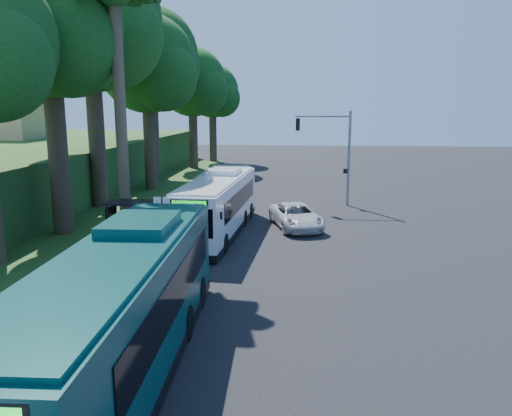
# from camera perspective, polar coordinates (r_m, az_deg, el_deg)

# --- Properties ---
(ground) EXTENTS (140.00, 140.00, 0.00)m
(ground) POSITION_cam_1_polar(r_m,az_deg,el_deg) (28.20, 2.49, -3.46)
(ground) COLOR black
(ground) RESTS_ON ground
(sidewalk) EXTENTS (4.50, 70.00, 0.12)m
(sidewalk) POSITION_cam_1_polar(r_m,az_deg,el_deg) (29.39, -11.89, -2.96)
(sidewalk) COLOR gray
(sidewalk) RESTS_ON ground
(red_curb) EXTENTS (0.25, 30.00, 0.13)m
(red_curb) POSITION_cam_1_polar(r_m,az_deg,el_deg) (25.07, -9.45, -5.36)
(red_curb) COLOR #9D1113
(red_curb) RESTS_ON ground
(grass_verge) EXTENTS (8.00, 70.00, 0.06)m
(grass_verge) POSITION_cam_1_polar(r_m,az_deg,el_deg) (35.91, -18.34, -0.74)
(grass_verge) COLOR #234719
(grass_verge) RESTS_ON ground
(bus_shelter) EXTENTS (3.20, 1.51, 2.55)m
(bus_shelter) POSITION_cam_1_polar(r_m,az_deg,el_deg) (26.33, -13.73, -0.81)
(bus_shelter) COLOR black
(bus_shelter) RESTS_ON ground
(stop_sign_pole) EXTENTS (0.35, 0.06, 3.17)m
(stop_sign_pole) POSITION_cam_1_polar(r_m,az_deg,el_deg) (23.73, -11.14, -1.34)
(stop_sign_pole) COLOR gray
(stop_sign_pole) RESTS_ON ground
(traffic_signal_pole) EXTENTS (4.10, 0.30, 7.00)m
(traffic_signal_pole) POSITION_cam_1_polar(r_m,az_deg,el_deg) (37.43, 9.06, 6.98)
(traffic_signal_pole) COLOR gray
(traffic_signal_pole) RESTS_ON ground
(palm_tree) EXTENTS (4.20, 4.20, 14.40)m
(palm_tree) POSITION_cam_1_polar(r_m,az_deg,el_deg) (27.84, -15.87, 21.66)
(palm_tree) COLOR #4C3F2D
(palm_tree) RESTS_ON ground
(tree_0) EXTENTS (8.40, 8.00, 15.70)m
(tree_0) POSITION_cam_1_polar(r_m,az_deg,el_deg) (30.64, -22.46, 18.04)
(tree_0) COLOR #382B1E
(tree_0) RESTS_ON ground
(tree_1) EXTENTS (10.50, 10.00, 18.26)m
(tree_1) POSITION_cam_1_polar(r_m,az_deg,el_deg) (38.46, -18.31, 19.09)
(tree_1) COLOR #382B1E
(tree_1) RESTS_ON ground
(tree_2) EXTENTS (8.82, 8.40, 15.12)m
(tree_2) POSITION_cam_1_polar(r_m,az_deg,el_deg) (45.24, -12.25, 15.29)
(tree_2) COLOR #382B1E
(tree_2) RESTS_ON ground
(tree_3) EXTENTS (10.08, 9.60, 17.28)m
(tree_3) POSITION_cam_1_polar(r_m,az_deg,el_deg) (53.56, -11.84, 16.28)
(tree_3) COLOR #382B1E
(tree_3) RESTS_ON ground
(tree_4) EXTENTS (8.40, 8.00, 14.14)m
(tree_4) POSITION_cam_1_polar(r_m,az_deg,el_deg) (60.57, -7.22, 13.71)
(tree_4) COLOR #382B1E
(tree_4) RESTS_ON ground
(tree_5) EXTENTS (7.35, 7.00, 12.86)m
(tree_5) POSITION_cam_1_polar(r_m,az_deg,el_deg) (68.21, -4.94, 12.85)
(tree_5) COLOR #382B1E
(tree_5) RESTS_ON ground
(white_bus) EXTENTS (3.26, 12.04, 3.55)m
(white_bus) POSITION_cam_1_polar(r_m,az_deg,el_deg) (29.04, -4.33, 0.47)
(white_bus) COLOR white
(white_bus) RESTS_ON ground
(teal_bus) EXTENTS (3.25, 13.32, 3.94)m
(teal_bus) POSITION_cam_1_polar(r_m,az_deg,el_deg) (14.17, -15.07, -11.02)
(teal_bus) COLOR #0B3D3B
(teal_bus) RESTS_ON ground
(pickup) EXTENTS (3.77, 5.75, 1.47)m
(pickup) POSITION_cam_1_polar(r_m,az_deg,el_deg) (30.50, 4.61, -0.92)
(pickup) COLOR silver
(pickup) RESTS_ON ground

